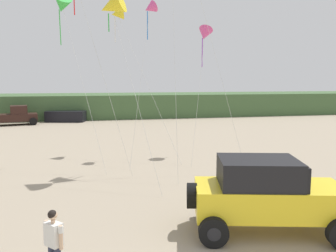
% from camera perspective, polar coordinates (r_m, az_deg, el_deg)
% --- Properties ---
extents(dune_ridge, '(90.00, 9.64, 2.82)m').
position_cam_1_polar(dune_ridge, '(45.83, -10.52, 3.35)').
color(dune_ridge, '#426038').
rests_on(dune_ridge, ground_plane).
extents(jeep, '(5.02, 3.36, 2.26)m').
position_cam_1_polar(jeep, '(11.12, 15.76, -10.51)').
color(jeep, yellow).
rests_on(jeep, ground_plane).
extents(person_watching, '(0.47, 0.49, 1.67)m').
position_cam_1_polar(person_watching, '(8.83, -18.03, -17.27)').
color(person_watching, '#DBB28E').
rests_on(person_watching, ground_plane).
extents(distant_pickup, '(4.87, 3.15, 1.98)m').
position_cam_1_polar(distant_pickup, '(39.45, -23.61, 1.52)').
color(distant_pickup, black).
rests_on(distant_pickup, ground_plane).
extents(distant_sedan, '(4.49, 2.67, 1.20)m').
position_cam_1_polar(distant_sedan, '(40.56, -16.26, 1.52)').
color(distant_sedan, black).
rests_on(distant_sedan, ground_plane).
extents(kite_red_delta, '(3.38, 5.90, 9.32)m').
position_cam_1_polar(kite_red_delta, '(23.71, -8.26, 17.54)').
color(kite_red_delta, yellow).
rests_on(kite_red_delta, ground_plane).
extents(kite_purple_stunt, '(2.78, 4.67, 9.35)m').
position_cam_1_polar(kite_purple_stunt, '(21.12, -16.82, 18.25)').
color(kite_purple_stunt, green).
rests_on(kite_purple_stunt, ground_plane).
extents(kite_pink_ribbon, '(2.67, 4.82, 7.99)m').
position_cam_1_polar(kite_pink_ribbon, '(22.68, 5.98, 14.57)').
color(kite_pink_ribbon, '#E04C93').
rests_on(kite_pink_ribbon, ground_plane).
extents(kite_orange_streamer, '(2.31, 4.53, 9.34)m').
position_cam_1_polar(kite_orange_streamer, '(22.23, -2.98, 18.49)').
color(kite_orange_streamer, '#E04C93').
rests_on(kite_orange_streamer, ground_plane).
extents(kite_white_parafoil, '(2.34, 5.56, 8.92)m').
position_cam_1_polar(kite_white_parafoil, '(18.09, -9.16, 18.65)').
color(kite_white_parafoil, yellow).
rests_on(kite_white_parafoil, ground_plane).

